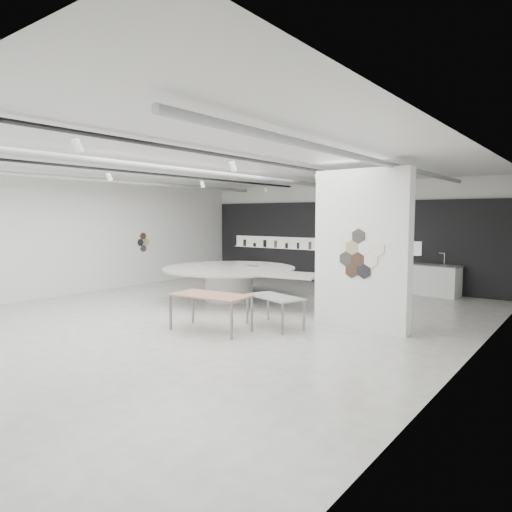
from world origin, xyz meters
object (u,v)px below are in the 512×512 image
Objects in this scene: partition_column at (362,250)px; sample_table_stone at (275,299)px; kitchen_counter at (432,280)px; sample_table_wood at (211,297)px; display_island at (231,279)px.

partition_column is 2.33× the size of sample_table_stone.
sample_table_stone is 0.85× the size of kitchen_counter.
partition_column reaches higher than kitchen_counter.
sample_table_wood is at bearing -129.86° from sample_table_stone.
kitchen_counter is (-0.04, 5.53, -1.30)m from partition_column.
sample_table_wood is at bearing -139.56° from partition_column.
partition_column is 3.55m from sample_table_wood.
kitchen_counter reaches higher than display_island.
display_island is at bearing 169.35° from partition_column.
display_island is at bearing 123.26° from sample_table_wood.
display_island reaches higher than sample_table_wood.
kitchen_counter reaches higher than sample_table_wood.
kitchen_counter is at bearing 37.22° from display_island.
display_island is 3.67m from sample_table_wood.
display_island is at bearing -127.44° from kitchen_counter.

